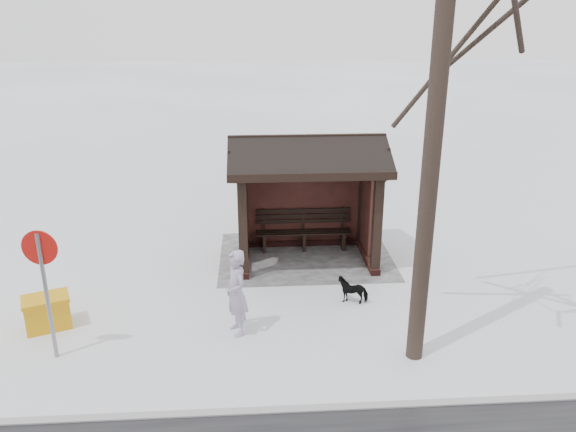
# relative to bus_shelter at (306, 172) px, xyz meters

# --- Properties ---
(ground) EXTENTS (120.00, 120.00, 0.00)m
(ground) POSITION_rel_bus_shelter_xyz_m (0.00, 0.16, -2.17)
(ground) COLOR white
(ground) RESTS_ON ground
(kerb) EXTENTS (120.00, 0.15, 0.06)m
(kerb) POSITION_rel_bus_shelter_xyz_m (0.00, 5.66, -2.16)
(kerb) COLOR gray
(kerb) RESTS_ON ground
(trampled_patch) EXTENTS (4.20, 3.20, 0.02)m
(trampled_patch) POSITION_rel_bus_shelter_xyz_m (0.00, -0.04, -2.16)
(trampled_patch) COLOR #97979D
(trampled_patch) RESTS_ON ground
(bus_shelter) EXTENTS (3.60, 2.40, 3.09)m
(bus_shelter) POSITION_rel_bus_shelter_xyz_m (0.00, 0.00, 0.00)
(bus_shelter) COLOR #361413
(bus_shelter) RESTS_ON ground
(pedestrian) EXTENTS (0.60, 0.71, 1.66)m
(pedestrian) POSITION_rel_bus_shelter_xyz_m (1.61, 3.38, -1.33)
(pedestrian) COLOR #9B8FA7
(pedestrian) RESTS_ON ground
(dog) EXTENTS (0.69, 0.43, 0.54)m
(dog) POSITION_rel_bus_shelter_xyz_m (-0.77, 2.31, -1.90)
(dog) COLOR black
(dog) RESTS_ON ground
(grit_bin) EXTENTS (0.99, 0.84, 0.65)m
(grit_bin) POSITION_rel_bus_shelter_xyz_m (5.22, 2.95, -1.84)
(grit_bin) COLOR #C9870B
(grit_bin) RESTS_ON ground
(road_sign) EXTENTS (0.60, 0.12, 2.37)m
(road_sign) POSITION_rel_bus_shelter_xyz_m (4.77, 3.95, -0.46)
(road_sign) COLOR gray
(road_sign) RESTS_ON ground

